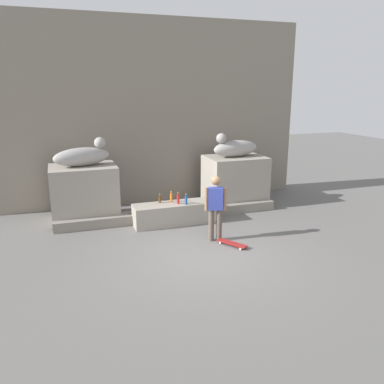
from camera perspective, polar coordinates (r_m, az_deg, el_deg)
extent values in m
plane|color=#605E5B|center=(9.39, 1.49, -8.74)|extent=(40.00, 40.00, 0.00)
cube|color=gray|center=(13.31, -5.93, 11.30)|extent=(10.21, 0.60, 5.88)
cube|color=gray|center=(11.81, -15.22, -0.16)|extent=(1.85, 1.40, 1.60)
cube|color=gray|center=(12.97, 6.17, 1.61)|extent=(1.85, 1.40, 1.60)
ellipsoid|color=#9B9793|center=(11.59, -15.57, 4.90)|extent=(1.69, 0.93, 0.52)
sphere|color=#9B9793|center=(11.71, -13.12, 6.92)|extent=(0.32, 0.32, 0.32)
ellipsoid|color=#9B9793|center=(12.77, 6.31, 6.24)|extent=(1.67, 0.81, 0.52)
sphere|color=#9B9793|center=(12.42, 4.24, 7.70)|extent=(0.32, 0.32, 0.32)
cube|color=gray|center=(11.23, -2.41, -3.08)|extent=(2.37, 0.70, 0.60)
cylinder|color=brown|center=(9.96, 2.77, -4.78)|extent=(0.14, 0.14, 0.82)
cylinder|color=brown|center=(9.98, 3.92, -4.76)|extent=(0.14, 0.14, 0.82)
cube|color=#333F99|center=(9.76, 3.41, -0.95)|extent=(0.40, 0.30, 0.56)
sphere|color=#8C6647|center=(9.65, 3.45, 1.65)|extent=(0.23, 0.23, 0.23)
cylinder|color=#8C6647|center=(9.75, 2.09, -1.02)|extent=(0.09, 0.09, 0.58)
cylinder|color=#8C6647|center=(9.79, 4.72, -1.00)|extent=(0.09, 0.09, 0.58)
cube|color=maroon|center=(9.80, 5.76, -7.33)|extent=(0.58, 0.79, 0.02)
cylinder|color=white|center=(9.71, 7.46, -7.84)|extent=(0.05, 0.06, 0.06)
cylinder|color=white|center=(9.60, 7.00, -8.10)|extent=(0.05, 0.06, 0.06)
cylinder|color=white|center=(10.02, 4.57, -7.02)|extent=(0.05, 0.06, 0.06)
cylinder|color=white|center=(9.92, 4.09, -7.25)|extent=(0.05, 0.06, 0.06)
cylinder|color=#194C99|center=(10.98, -0.85, -1.21)|extent=(0.07, 0.07, 0.23)
cylinder|color=#194C99|center=(10.94, -0.85, -0.47)|extent=(0.03, 0.03, 0.06)
cylinder|color=yellow|center=(10.94, -0.85, -0.29)|extent=(0.04, 0.04, 0.01)
cylinder|color=red|center=(11.04, -2.01, -1.08)|extent=(0.07, 0.07, 0.25)
cylinder|color=red|center=(11.00, -2.01, -0.30)|extent=(0.03, 0.03, 0.06)
cylinder|color=yellow|center=(10.99, -2.02, -0.12)|extent=(0.04, 0.04, 0.01)
cylinder|color=orange|center=(11.21, -3.00, -0.86)|extent=(0.07, 0.07, 0.25)
cylinder|color=orange|center=(11.17, -3.02, -0.10)|extent=(0.03, 0.03, 0.06)
cylinder|color=yellow|center=(11.16, -3.02, 0.08)|extent=(0.04, 0.04, 0.01)
cylinder|color=#593314|center=(11.17, -4.66, -1.10)|extent=(0.07, 0.07, 0.19)
cylinder|color=#593314|center=(11.14, -4.67, -0.49)|extent=(0.03, 0.03, 0.06)
cylinder|color=yellow|center=(11.13, -4.68, -0.31)|extent=(0.04, 0.04, 0.01)
cube|color=gray|center=(11.69, -3.04, -3.17)|extent=(6.60, 0.50, 0.28)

